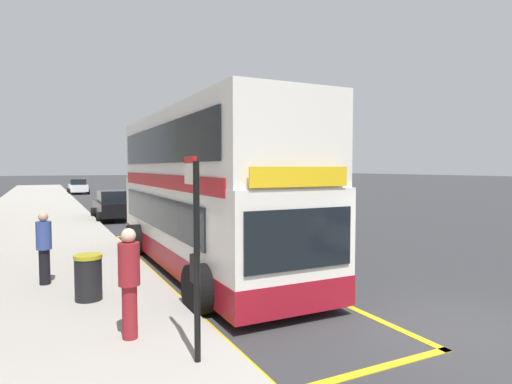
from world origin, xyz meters
TOP-DOWN VIEW (x-y plane):
  - ground_plane at (0.00, 32.00)m, footprint 260.00×260.00m
  - pavement_near at (-7.00, 32.00)m, footprint 6.00×76.00m
  - double_decker_bus at (-2.46, 6.66)m, footprint 3.27×10.22m
  - bus_bay_markings at (-2.43, 6.57)m, footprint 3.14×13.94m
  - bus_stop_sign at (-4.65, 0.85)m, footprint 0.09×0.51m
  - parked_car_white_distant at (-3.07, 45.38)m, footprint 2.09×4.20m
  - parked_car_grey_behind at (4.95, 17.31)m, footprint 2.09×4.20m
  - parked_car_black_ahead at (-3.07, 19.62)m, footprint 2.09×4.20m
  - pedestrian_waiting_near_sign at (-5.36, 2.05)m, footprint 0.34×0.34m
  - pedestrian_further_back at (-6.56, 6.22)m, footprint 0.34×0.34m
  - litter_bin at (-5.76, 4.48)m, footprint 0.57×0.57m

SIDE VIEW (x-z plane):
  - ground_plane at x=0.00m, z-range 0.00..0.00m
  - bus_bay_markings at x=-2.43m, z-range 0.00..0.01m
  - pavement_near at x=-7.00m, z-range 0.00..0.14m
  - litter_bin at x=-5.76m, z-range 0.14..1.09m
  - parked_car_white_distant at x=-3.07m, z-range -0.01..1.61m
  - parked_car_grey_behind at x=4.95m, z-range -0.01..1.61m
  - parked_car_black_ahead at x=-3.07m, z-range -0.01..1.61m
  - pedestrian_further_back at x=-6.56m, z-range 0.22..1.92m
  - pedestrian_waiting_near_sign at x=-5.36m, z-range 0.22..2.01m
  - bus_stop_sign at x=-4.65m, z-range 0.37..3.28m
  - double_decker_bus at x=-2.46m, z-range -0.14..4.26m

